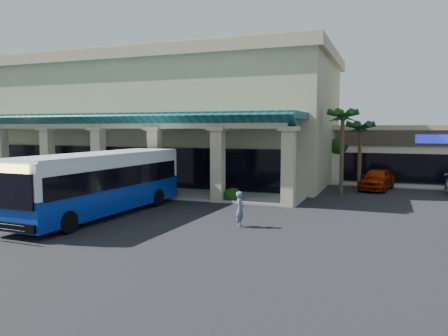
% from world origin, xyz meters
% --- Properties ---
extents(ground, '(110.00, 110.00, 0.00)m').
position_xyz_m(ground, '(0.00, 0.00, 0.00)').
color(ground, black).
extents(main_building, '(30.80, 14.80, 11.35)m').
position_xyz_m(main_building, '(-8.00, 16.00, 5.67)').
color(main_building, tan).
rests_on(main_building, ground).
extents(arcade, '(30.00, 6.20, 5.70)m').
position_xyz_m(arcade, '(-8.00, 6.80, 2.85)').
color(arcade, '#0A3F40').
rests_on(arcade, ground).
extents(palm_0, '(2.40, 2.40, 6.60)m').
position_xyz_m(palm_0, '(8.50, 11.00, 3.30)').
color(palm_0, '#0F3811').
rests_on(palm_0, ground).
extents(palm_1, '(2.40, 2.40, 5.80)m').
position_xyz_m(palm_1, '(9.50, 14.00, 2.90)').
color(palm_1, '#0F3811').
rests_on(palm_1, ground).
extents(broadleaf_tree, '(2.60, 2.60, 4.81)m').
position_xyz_m(broadleaf_tree, '(7.50, 19.00, 2.41)').
color(broadleaf_tree, black).
rests_on(broadleaf_tree, ground).
extents(transit_bus, '(3.30, 12.09, 3.35)m').
position_xyz_m(transit_bus, '(-2.70, -1.00, 1.67)').
color(transit_bus, '#092B96').
rests_on(transit_bus, ground).
extents(pedestrian, '(0.43, 0.63, 1.68)m').
position_xyz_m(pedestrian, '(5.06, -0.96, 0.84)').
color(pedestrian, slate).
rests_on(pedestrian, ground).
extents(car_silver, '(2.82, 5.10, 1.64)m').
position_xyz_m(car_silver, '(10.78, 14.46, 0.82)').
color(car_silver, '#9E2000').
rests_on(car_silver, ground).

